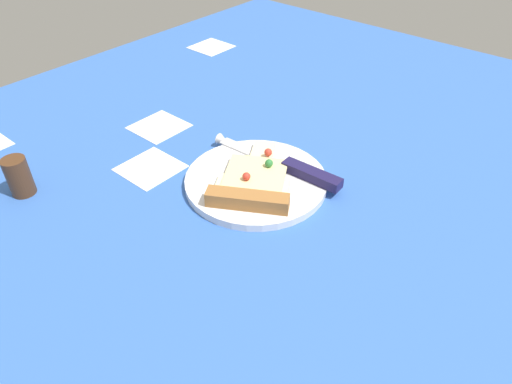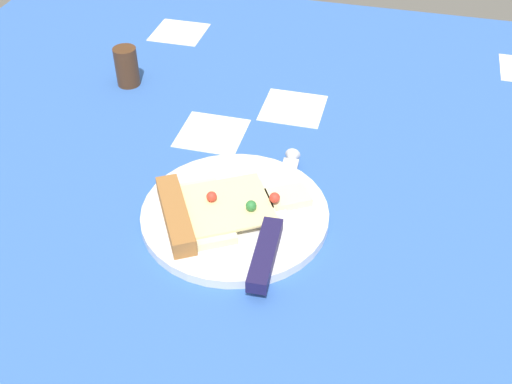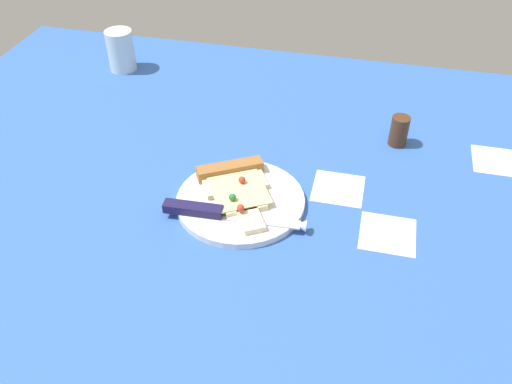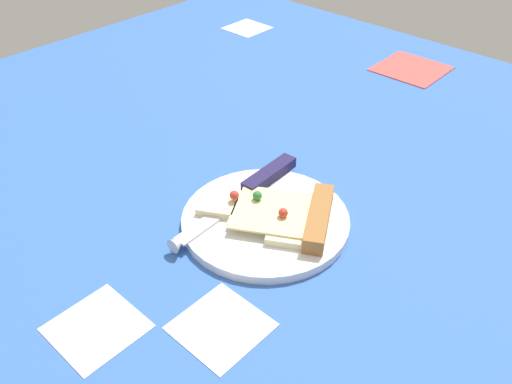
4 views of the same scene
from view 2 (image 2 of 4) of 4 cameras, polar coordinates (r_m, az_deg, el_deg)
ground_plane at (r=70.40cm, az=3.98°, el=-6.95°), size 137.74×137.74×3.00cm
plate at (r=73.44cm, az=-1.95°, el=-2.06°), size 22.22×22.22×1.22cm
pizza_slice at (r=72.09cm, az=-3.94°, el=-1.62°), size 18.96×15.51×2.57cm
knife at (r=70.12cm, az=1.57°, el=-3.21°), size 3.30×24.07×2.45cm
pepper_shaker at (r=99.36cm, az=-11.83°, el=11.25°), size 3.56×3.56×6.13cm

